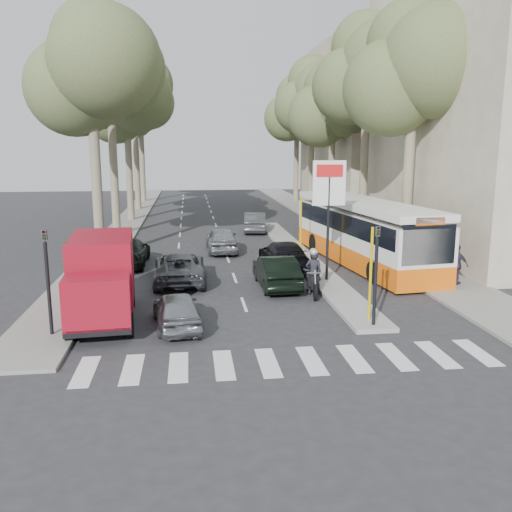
{
  "coord_description": "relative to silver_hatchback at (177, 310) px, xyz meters",
  "views": [
    {
      "loc": [
        -2.98,
        -18.75,
        6.23
      ],
      "look_at": [
        -0.19,
        3.8,
        1.6
      ],
      "focal_mm": 38.0,
      "sensor_mm": 36.0,
      "label": 1
    }
  ],
  "objects": [
    {
      "name": "queue_car_d",
      "position": [
        5.3,
        21.0,
        0.08
      ],
      "size": [
        2.06,
        4.52,
        1.44
      ],
      "primitive_type": "imported",
      "rotation": [
        0.0,
        0.0,
        3.02
      ],
      "color": "#4E4F56",
      "rests_on": "ground"
    },
    {
      "name": "queue_car_e",
      "position": [
        -2.8,
        10.36,
        0.1
      ],
      "size": [
        2.18,
        5.14,
        1.48
      ],
      "primitive_type": "imported",
      "rotation": [
        0.0,
        0.0,
        3.12
      ],
      "color": "black",
      "rests_on": "ground"
    },
    {
      "name": "traffic_light_island",
      "position": [
        6.75,
        -1.04,
        1.85
      ],
      "size": [
        0.16,
        0.41,
        3.6
      ],
      "color": "black",
      "rests_on": "ground"
    },
    {
      "name": "ground",
      "position": [
        3.5,
        0.46,
        -0.64
      ],
      "size": [
        120.0,
        120.0,
        0.0
      ],
      "primitive_type": "plane",
      "color": "#28282B",
      "rests_on": "ground"
    },
    {
      "name": "billboard",
      "position": [
        6.75,
        5.46,
        3.07
      ],
      "size": [
        1.5,
        12.1,
        5.6
      ],
      "color": "yellow",
      "rests_on": "ground"
    },
    {
      "name": "tree_l_d",
      "position": [
        -4.37,
        36.57,
        11.13
      ],
      "size": [
        7.4,
        7.2,
        15.66
      ],
      "color": "#6B604C",
      "rests_on": "ground"
    },
    {
      "name": "silver_hatchback",
      "position": [
        0.0,
        0.0,
        0.0
      ],
      "size": [
        1.96,
        3.89,
        1.27
      ],
      "primitive_type": "imported",
      "rotation": [
        0.0,
        0.0,
        3.27
      ],
      "color": "#919398",
      "rests_on": "ground"
    },
    {
      "name": "tree_r_d",
      "position": [
        12.63,
        34.57,
        10.44
      ],
      "size": [
        7.4,
        7.2,
        14.88
      ],
      "color": "#6B604C",
      "rests_on": "ground"
    },
    {
      "name": "tree_l_e",
      "position": [
        -4.47,
        44.57,
        10.09
      ],
      "size": [
        7.4,
        7.2,
        14.49
      ],
      "color": "#6B604C",
      "rests_on": "ground"
    },
    {
      "name": "red_truck",
      "position": [
        -2.67,
        1.18,
        0.96
      ],
      "size": [
        2.58,
        5.8,
        3.01
      ],
      "rotation": [
        0.0,
        0.0,
        0.08
      ],
      "color": "black",
      "rests_on": "ground"
    },
    {
      "name": "city_bus",
      "position": [
        9.7,
        9.41,
        1.17
      ],
      "size": [
        4.36,
        13.23,
        3.42
      ],
      "rotation": [
        0.0,
        0.0,
        0.12
      ],
      "color": "orange",
      "rests_on": "ground"
    },
    {
      "name": "building_near",
      "position": [
        19.0,
        12.46,
        8.36
      ],
      "size": [
        11.0,
        18.0,
        18.0
      ],
      "primitive_type": "cube",
      "color": "beige",
      "rests_on": "ground"
    },
    {
      "name": "tree_r_c",
      "position": [
        12.53,
        26.57,
        9.06
      ],
      "size": [
        7.4,
        7.2,
        13.32
      ],
      "color": "#6B604C",
      "rests_on": "ground"
    },
    {
      "name": "tree_l_a",
      "position": [
        -4.37,
        12.57,
        9.75
      ],
      "size": [
        7.4,
        7.2,
        14.1
      ],
      "color": "#6B604C",
      "rests_on": "ground"
    },
    {
      "name": "queue_car_c",
      "position": [
        2.4,
        13.55,
        0.11
      ],
      "size": [
        1.82,
        4.41,
        1.49
      ],
      "primitive_type": "imported",
      "rotation": [
        0.0,
        0.0,
        3.15
      ],
      "color": "#96979D",
      "rests_on": "ground"
    },
    {
      "name": "tree_l_b",
      "position": [
        -4.47,
        20.57,
        10.44
      ],
      "size": [
        7.4,
        7.2,
        14.88
      ],
      "color": "#6B604C",
      "rests_on": "ground"
    },
    {
      "name": "queue_car_a",
      "position": [
        0.0,
        6.46,
        0.06
      ],
      "size": [
        2.39,
        5.05,
        1.4
      ],
      "primitive_type": "imported",
      "rotation": [
        0.0,
        0.0,
        3.16
      ],
      "color": "#515359",
      "rests_on": "ground"
    },
    {
      "name": "pedestrian_far",
      "position": [
        12.63,
        7.56,
        0.45
      ],
      "size": [
        1.29,
        0.65,
        1.94
      ],
      "primitive_type": "imported",
      "rotation": [
        0.0,
        0.0,
        3.22
      ],
      "color": "brown",
      "rests_on": "sidewalk_right"
    },
    {
      "name": "motorcycle",
      "position": [
        5.69,
        3.71,
        0.28
      ],
      "size": [
        0.95,
        2.37,
        2.02
      ],
      "rotation": [
        0.0,
        0.0,
        -0.13
      ],
      "color": "black",
      "rests_on": "ground"
    },
    {
      "name": "queue_car_b",
      "position": [
        5.3,
        8.72,
        0.08
      ],
      "size": [
        2.19,
        4.98,
        1.42
      ],
      "primitive_type": "imported",
      "rotation": [
        0.0,
        0.0,
        3.18
      ],
      "color": "black",
      "rests_on": "ground"
    },
    {
      "name": "tree_r_a",
      "position": [
        12.63,
        10.57,
        9.75
      ],
      "size": [
        7.4,
        7.2,
        14.1
      ],
      "color": "#6B604C",
      "rests_on": "ground"
    },
    {
      "name": "traffic_light_left",
      "position": [
        -4.1,
        -0.54,
        1.85
      ],
      "size": [
        0.16,
        0.41,
        3.6
      ],
      "color": "black",
      "rests_on": "ground"
    },
    {
      "name": "traffic_island",
      "position": [
        6.75,
        11.46,
        -0.56
      ],
      "size": [
        1.5,
        26.0,
        0.16
      ],
      "primitive_type": "cube",
      "color": "gray",
      "rests_on": "ground"
    },
    {
      "name": "dark_hatchback",
      "position": [
        4.3,
        4.98,
        0.09
      ],
      "size": [
        1.66,
        4.43,
        1.44
      ],
      "primitive_type": "imported",
      "rotation": [
        0.0,
        0.0,
        3.17
      ],
      "color": "black",
      "rests_on": "ground"
    },
    {
      "name": "pedestrian_near",
      "position": [
        12.34,
        4.07,
        0.38
      ],
      "size": [
        1.06,
        1.15,
        1.8
      ],
      "primitive_type": "imported",
      "rotation": [
        0.0,
        0.0,
        2.24
      ],
      "color": "#352D44",
      "rests_on": "sidewalk_right"
    },
    {
      "name": "median_left",
      "position": [
        -4.5,
        28.46,
        -0.58
      ],
      "size": [
        2.4,
        64.0,
        0.12
      ],
      "primitive_type": "cube",
      "color": "gray",
      "rests_on": "ground"
    },
    {
      "name": "tree_l_c",
      "position": [
        -4.27,
        28.57,
        9.4
      ],
      "size": [
        7.4,
        7.2,
        13.71
      ],
      "color": "#6B604C",
      "rests_on": "ground"
    },
    {
      "name": "tree_r_e",
      "position": [
        12.73,
        42.57,
        9.75
      ],
      "size": [
        7.4,
        7.2,
        14.1
      ],
      "color": "#6B604C",
      "rests_on": "ground"
    },
    {
      "name": "building_far",
      "position": [
        19.0,
        34.46,
        7.36
      ],
      "size": [
        11.0,
        20.0,
        16.0
      ],
      "primitive_type": "cube",
      "color": "#B7A88E",
      "rests_on": "ground"
    },
    {
      "name": "sidewalk_right",
      "position": [
        12.1,
        25.46,
        -0.58
      ],
      "size": [
        3.2,
        70.0,
        0.12
      ],
      "primitive_type": "cube",
      "color": "gray",
      "rests_on": "ground"
    },
    {
      "name": "tree_r_b",
      "position": [
        12.73,
        18.57,
        10.78
      ],
      "size": [
        7.4,
        7.2,
        15.27
      ],
      "color": "#6B604C",
      "rests_on": "ground"
    }
  ]
}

